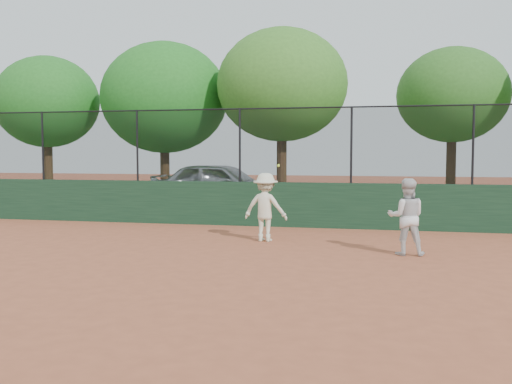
% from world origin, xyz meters
% --- Properties ---
extents(ground, '(80.00, 80.00, 0.00)m').
position_xyz_m(ground, '(0.00, 0.00, 0.00)').
color(ground, '#AC5637').
rests_on(ground, ground).
extents(back_wall, '(26.00, 0.20, 1.20)m').
position_xyz_m(back_wall, '(0.00, 6.00, 0.60)').
color(back_wall, '#1A3B23').
rests_on(back_wall, ground).
extents(grass_strip, '(36.00, 12.00, 0.01)m').
position_xyz_m(grass_strip, '(0.00, 12.00, 0.00)').
color(grass_strip, '#2A5119').
rests_on(grass_strip, ground).
extents(parked_car, '(5.07, 2.37, 1.68)m').
position_xyz_m(parked_car, '(-2.15, 9.88, 0.84)').
color(parked_car, '#A4A9AD').
rests_on(parked_car, ground).
extents(player_second, '(0.75, 0.60, 1.50)m').
position_xyz_m(player_second, '(3.78, 2.35, 0.75)').
color(player_second, silver).
rests_on(player_second, ground).
extents(player_main, '(1.06, 0.69, 1.74)m').
position_xyz_m(player_main, '(0.74, 3.44, 0.77)').
color(player_main, beige).
rests_on(player_main, ground).
extents(fence_assembly, '(26.00, 0.06, 2.00)m').
position_xyz_m(fence_assembly, '(-0.03, 6.00, 2.24)').
color(fence_assembly, black).
rests_on(fence_assembly, back_wall).
extents(tree_0, '(4.27, 3.88, 5.88)m').
position_xyz_m(tree_0, '(-10.03, 11.79, 4.03)').
color(tree_0, '#49301A').
rests_on(tree_0, ground).
extents(tree_1, '(4.94, 4.49, 6.24)m').
position_xyz_m(tree_1, '(-4.97, 11.77, 4.10)').
color(tree_1, '#402B16').
rests_on(tree_1, ground).
extents(tree_2, '(4.65, 4.22, 6.40)m').
position_xyz_m(tree_2, '(-0.23, 11.03, 4.38)').
color(tree_2, '#452D18').
rests_on(tree_2, ground).
extents(tree_3, '(4.06, 3.69, 5.87)m').
position_xyz_m(tree_3, '(5.78, 13.16, 4.10)').
color(tree_3, '#3D2414').
rests_on(tree_3, ground).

